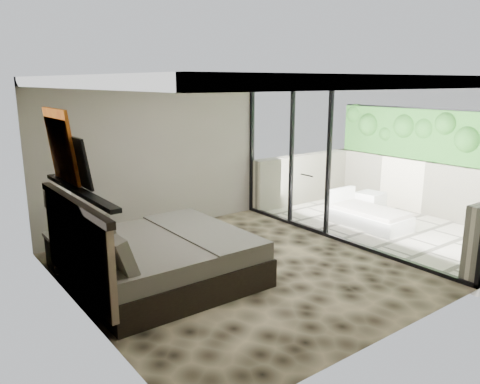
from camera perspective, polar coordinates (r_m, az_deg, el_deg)
floor at (r=7.05m, az=-0.52°, el=-9.50°), size 5.00×5.00×0.00m
ceiling at (r=6.49m, az=-0.58°, el=13.82°), size 4.50×5.00×0.02m
back_wall at (r=8.73m, az=-10.31°, el=4.33°), size 4.50×0.02×2.80m
left_wall at (r=5.63m, az=-19.22°, el=-1.13°), size 0.02×5.00×2.80m
glass_wall at (r=8.15m, az=12.33°, el=3.60°), size 0.08×5.00×2.80m
terrace_slab at (r=9.64m, az=17.78°, el=-4.17°), size 3.00×5.00×0.12m
parapet_far at (r=10.59m, az=22.27°, el=0.43°), size 0.30×5.00×1.10m
foliage_hedge at (r=10.42m, az=22.80°, el=6.34°), size 0.36×4.60×1.10m
picture_ledge at (r=5.72m, az=-19.04°, el=0.13°), size 0.12×2.20×0.05m
bed at (r=6.58m, az=-10.21°, el=-7.86°), size 2.35×2.27×1.30m
nightstand at (r=7.58m, az=-20.45°, el=-6.60°), size 0.55×0.55×0.52m
table_lamp at (r=7.37m, az=-21.28°, el=-1.50°), size 0.38×0.38×0.70m
abstract_canvas at (r=6.12m, az=-21.01°, el=5.31°), size 0.13×0.90×0.90m
framed_print at (r=5.67m, az=-18.91°, el=3.38°), size 0.11×0.50×0.60m
ottoman at (r=10.16m, az=15.58°, el=-1.37°), size 0.52×0.52×0.48m
lounger at (r=9.44m, az=15.16°, el=-2.78°), size 0.78×1.56×0.61m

